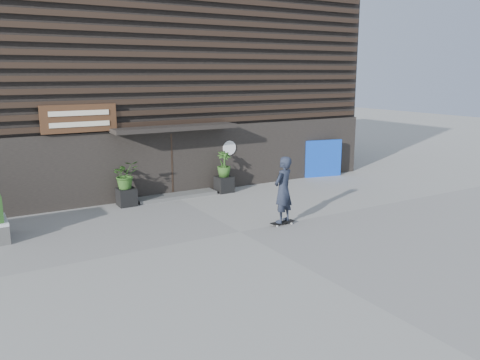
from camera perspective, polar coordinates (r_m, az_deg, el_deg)
ground at (r=13.88m, az=-0.02°, el=-6.13°), size 80.00×80.00×0.00m
entrance_step at (r=17.82m, az=-7.56°, el=-1.83°), size 3.00×0.80×0.12m
planter_pot_left at (r=16.95m, az=-13.23°, el=-1.96°), size 0.60×0.60×0.60m
bamboo_left at (r=16.78m, az=-13.36°, el=0.62°), size 0.86×0.75×0.96m
planter_pot_right at (r=18.39m, az=-1.89°, el=-0.51°), size 0.60×0.60×0.60m
bamboo_right at (r=18.23m, az=-1.91°, el=1.88°), size 0.54×0.54×0.96m
blue_tarp at (r=21.39m, az=9.78°, el=2.53°), size 1.70×0.48×1.60m
building at (r=22.32m, az=-13.38°, el=11.01°), size 18.00×11.00×8.00m
skateboarder at (r=14.27m, az=5.11°, el=-1.16°), size 0.85×0.72×2.07m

